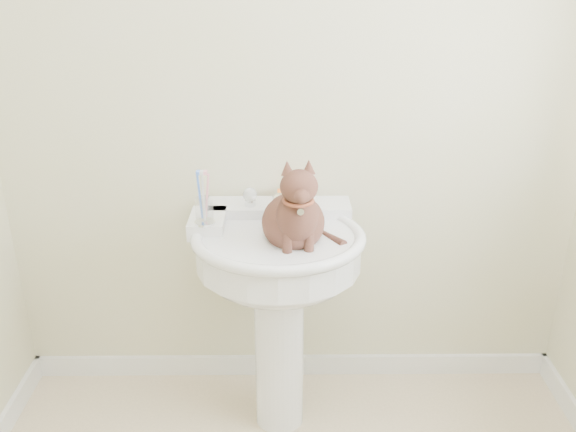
{
  "coord_description": "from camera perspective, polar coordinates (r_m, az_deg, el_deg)",
  "views": [
    {
      "loc": [
        -0.04,
        -1.07,
        1.68
      ],
      "look_at": [
        -0.02,
        0.78,
        0.88
      ],
      "focal_mm": 38.0,
      "sensor_mm": 36.0,
      "label": 1
    }
  ],
  "objects": [
    {
      "name": "wall_back",
      "position": [
        2.21,
        0.43,
        12.16
      ],
      "size": [
        2.2,
        0.0,
        2.5
      ],
      "primitive_type": null,
      "color": "beige",
      "rests_on": "ground"
    },
    {
      "name": "baseboard_back",
      "position": [
        2.71,
        0.36,
        -13.74
      ],
      "size": [
        2.2,
        0.02,
        0.09
      ],
      "primitive_type": "cube",
      "color": "white",
      "rests_on": "floor"
    },
    {
      "name": "pedestal_sink",
      "position": [
        2.14,
        -0.94,
        -5.21
      ],
      "size": [
        0.61,
        0.6,
        0.84
      ],
      "color": "white",
      "rests_on": "floor"
    },
    {
      "name": "faucet",
      "position": [
        2.18,
        -0.89,
        1.8
      ],
      "size": [
        0.28,
        0.12,
        0.14
      ],
      "color": "silver",
      "rests_on": "pedestal_sink"
    },
    {
      "name": "soap_bar",
      "position": [
        2.27,
        0.14,
        1.99
      ],
      "size": [
        0.09,
        0.06,
        0.03
      ],
      "primitive_type": "cube",
      "rotation": [
        0.0,
        0.0,
        0.02
      ],
      "color": "orange",
      "rests_on": "pedestal_sink"
    },
    {
      "name": "toothbrush_cup",
      "position": [
        2.07,
        -7.85,
        0.56
      ],
      "size": [
        0.07,
        0.07,
        0.18
      ],
      "rotation": [
        0.0,
        0.0,
        -0.25
      ],
      "color": "silver",
      "rests_on": "pedestal_sink"
    },
    {
      "name": "cat",
      "position": [
        1.99,
        0.63,
        -0.13
      ],
      "size": [
        0.23,
        0.29,
        0.42
      ],
      "rotation": [
        0.0,
        0.0,
        0.13
      ],
      "color": "brown",
      "rests_on": "pedestal_sink"
    }
  ]
}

